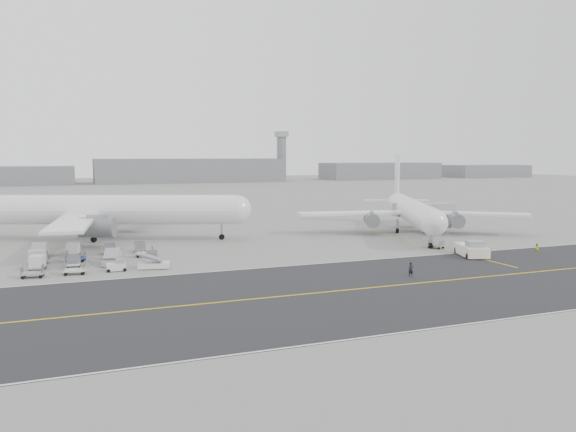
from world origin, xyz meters
name	(u,v)px	position (x,y,z in m)	size (l,w,h in m)	color
ground	(278,264)	(0.00, 0.00, 0.00)	(700.00, 700.00, 0.00)	gray
taxiway	(370,288)	(5.02, -17.98, 0.01)	(220.00, 59.00, 0.03)	#28292B
horizon_buildings	(174,182)	(30.00, 260.00, 0.00)	(520.00, 28.00, 28.00)	slate
control_tower	(282,155)	(100.00, 265.00, 16.25)	(7.00, 7.00, 31.25)	slate
airliner_a	(101,210)	(-22.40, 33.75, 5.57)	(53.44, 52.46, 19.32)	white
airliner_b	(412,210)	(36.04, 20.36, 4.62)	(42.79, 43.78, 15.98)	white
pushback_tug	(472,250)	(30.02, -5.26, 1.06)	(5.32, 9.13, 2.59)	white
jet_bridge	(426,210)	(43.38, 25.90, 3.86)	(14.81, 4.03, 5.54)	gray
gse_cluster	(94,263)	(-24.60, 10.04, 0.00)	(23.14, 22.30, 2.10)	#949499
stray_dolly	(436,248)	(29.51, 3.08, 0.00)	(1.49, 2.41, 1.49)	silver
ground_crew_a	(411,269)	(12.90, -14.50, 0.96)	(0.70, 0.46, 1.92)	black
ground_crew_b	(536,248)	(41.40, -6.84, 0.81)	(0.79, 0.61, 1.62)	#C1CB17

